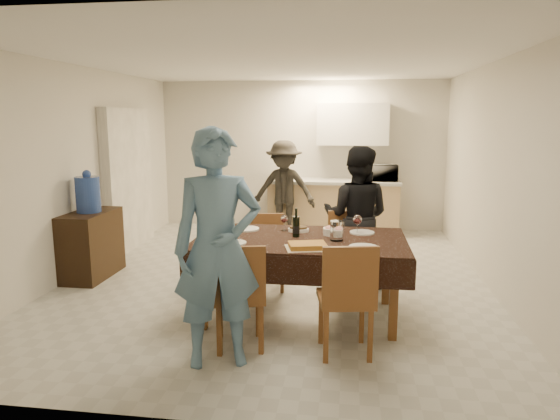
{
  "coord_description": "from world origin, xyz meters",
  "views": [
    {
      "loc": [
        0.86,
        -5.85,
        1.95
      ],
      "look_at": [
        0.09,
        -0.3,
        0.92
      ],
      "focal_mm": 32.0,
      "sensor_mm": 36.0,
      "label": 1
    }
  ],
  "objects_px": {
    "console": "(92,245)",
    "person_near": "(218,249)",
    "microwave": "(383,173)",
    "person_far": "(356,217)",
    "person_kitchen": "(284,189)",
    "water_jug": "(88,195)",
    "dining_table": "(301,242)",
    "savoury_tart": "(308,246)",
    "water_pitcher": "(337,231)",
    "wine_bottle": "(296,223)"
  },
  "relations": [
    {
      "from": "console",
      "to": "person_near",
      "type": "relative_size",
      "value": 0.47
    },
    {
      "from": "microwave",
      "to": "person_far",
      "type": "distance_m",
      "value": 2.8
    },
    {
      "from": "person_kitchen",
      "to": "console",
      "type": "bearing_deg",
      "value": -130.17
    },
    {
      "from": "console",
      "to": "water_jug",
      "type": "height_order",
      "value": "water_jug"
    },
    {
      "from": "dining_table",
      "to": "savoury_tart",
      "type": "xyz_separation_m",
      "value": [
        0.1,
        -0.38,
        0.06
      ]
    },
    {
      "from": "person_far",
      "to": "water_jug",
      "type": "bearing_deg",
      "value": 13.24
    },
    {
      "from": "console",
      "to": "person_far",
      "type": "relative_size",
      "value": 0.54
    },
    {
      "from": "console",
      "to": "person_far",
      "type": "height_order",
      "value": "person_far"
    },
    {
      "from": "dining_table",
      "to": "water_pitcher",
      "type": "height_order",
      "value": "water_pitcher"
    },
    {
      "from": "water_pitcher",
      "to": "person_near",
      "type": "xyz_separation_m",
      "value": [
        -0.9,
        -1.0,
        0.05
      ]
    },
    {
      "from": "wine_bottle",
      "to": "person_kitchen",
      "type": "relative_size",
      "value": 0.18
    },
    {
      "from": "savoury_tart",
      "to": "microwave",
      "type": "bearing_deg",
      "value": 77.68
    },
    {
      "from": "console",
      "to": "savoury_tart",
      "type": "distance_m",
      "value": 3.09
    },
    {
      "from": "dining_table",
      "to": "person_near",
      "type": "bearing_deg",
      "value": -117.86
    },
    {
      "from": "wine_bottle",
      "to": "savoury_tart",
      "type": "xyz_separation_m",
      "value": [
        0.15,
        -0.43,
        -0.12
      ]
    },
    {
      "from": "person_near",
      "to": "console",
      "type": "bearing_deg",
      "value": 118.4
    },
    {
      "from": "dining_table",
      "to": "microwave",
      "type": "relative_size",
      "value": 4.16
    },
    {
      "from": "water_jug",
      "to": "person_near",
      "type": "xyz_separation_m",
      "value": [
        2.14,
        -1.94,
        -0.09
      ]
    },
    {
      "from": "dining_table",
      "to": "water_pitcher",
      "type": "xyz_separation_m",
      "value": [
        0.35,
        -0.05,
        0.13
      ]
    },
    {
      "from": "water_pitcher",
      "to": "person_near",
      "type": "height_order",
      "value": "person_near"
    },
    {
      "from": "person_near",
      "to": "person_far",
      "type": "height_order",
      "value": "person_near"
    },
    {
      "from": "water_jug",
      "to": "wine_bottle",
      "type": "distance_m",
      "value": 2.77
    },
    {
      "from": "savoury_tart",
      "to": "person_kitchen",
      "type": "relative_size",
      "value": 0.24
    },
    {
      "from": "water_pitcher",
      "to": "dining_table",
      "type": "bearing_deg",
      "value": 171.87
    },
    {
      "from": "water_pitcher",
      "to": "person_far",
      "type": "xyz_separation_m",
      "value": [
        0.2,
        1.1,
        -0.07
      ]
    },
    {
      "from": "microwave",
      "to": "dining_table",
      "type": "bearing_deg",
      "value": 75.08
    },
    {
      "from": "wine_bottle",
      "to": "person_kitchen",
      "type": "distance_m",
      "value": 3.35
    },
    {
      "from": "dining_table",
      "to": "wine_bottle",
      "type": "bearing_deg",
      "value": 134.78
    },
    {
      "from": "water_jug",
      "to": "savoury_tart",
      "type": "height_order",
      "value": "water_jug"
    },
    {
      "from": "water_jug",
      "to": "person_far",
      "type": "relative_size",
      "value": 0.26
    },
    {
      "from": "console",
      "to": "wine_bottle",
      "type": "distance_m",
      "value": 2.82
    },
    {
      "from": "dining_table",
      "to": "person_kitchen",
      "type": "xyz_separation_m",
      "value": [
        -0.61,
        3.35,
        0.04
      ]
    },
    {
      "from": "water_jug",
      "to": "microwave",
      "type": "bearing_deg",
      "value": 38.22
    },
    {
      "from": "person_kitchen",
      "to": "savoury_tart",
      "type": "bearing_deg",
      "value": -79.29
    },
    {
      "from": "person_near",
      "to": "person_kitchen",
      "type": "xyz_separation_m",
      "value": [
        -0.06,
        4.4,
        -0.15
      ]
    },
    {
      "from": "person_kitchen",
      "to": "person_near",
      "type": "bearing_deg",
      "value": -89.27
    },
    {
      "from": "dining_table",
      "to": "console",
      "type": "bearing_deg",
      "value": 161.43
    },
    {
      "from": "water_pitcher",
      "to": "person_kitchen",
      "type": "distance_m",
      "value": 3.54
    },
    {
      "from": "console",
      "to": "person_kitchen",
      "type": "xyz_separation_m",
      "value": [
        2.08,
        2.46,
        0.39
      ]
    },
    {
      "from": "console",
      "to": "microwave",
      "type": "distance_m",
      "value": 4.75
    },
    {
      "from": "savoury_tart",
      "to": "person_near",
      "type": "bearing_deg",
      "value": -134.13
    },
    {
      "from": "microwave",
      "to": "person_kitchen",
      "type": "height_order",
      "value": "person_kitchen"
    },
    {
      "from": "person_far",
      "to": "person_kitchen",
      "type": "bearing_deg",
      "value": -52.93
    },
    {
      "from": "microwave",
      "to": "console",
      "type": "bearing_deg",
      "value": 38.22
    },
    {
      "from": "dining_table",
      "to": "microwave",
      "type": "distance_m",
      "value": 3.95
    },
    {
      "from": "wine_bottle",
      "to": "water_jug",
      "type": "bearing_deg",
      "value": 162.31
    },
    {
      "from": "dining_table",
      "to": "savoury_tart",
      "type": "distance_m",
      "value": 0.4
    },
    {
      "from": "console",
      "to": "dining_table",
      "type": "bearing_deg",
      "value": -18.35
    },
    {
      "from": "console",
      "to": "person_far",
      "type": "bearing_deg",
      "value": 2.81
    },
    {
      "from": "water_pitcher",
      "to": "savoury_tart",
      "type": "xyz_separation_m",
      "value": [
        -0.25,
        -0.33,
        -0.07
      ]
    }
  ]
}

